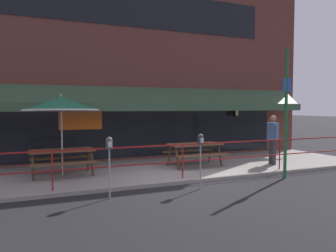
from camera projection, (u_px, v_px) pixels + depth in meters
The scene contains 11 objects.
ground_plane at pixel (187, 184), 8.91m from camera, with size 120.00×120.00×0.00m, color black.
patio_deck at pixel (160, 169), 10.74m from camera, with size 15.00×4.00×0.10m, color gray.
restaurant_building at pixel (139, 55), 12.56m from camera, with size 15.00×1.60×8.23m.
patio_railing at pixel (183, 154), 9.14m from camera, with size 13.84×0.04×0.97m.
picnic_table_left at pixel (62, 155), 9.51m from camera, with size 1.80×1.42×0.76m.
picnic_table_centre at pixel (195, 148), 11.09m from camera, with size 1.80×1.42×0.76m.
patio_umbrella_left at pixel (61, 104), 9.43m from camera, with size 2.14×2.14×2.38m.
pedestrian_walking at pixel (273, 137), 11.38m from camera, with size 0.31×0.61×1.71m.
parking_meter_near at pixel (109, 149), 7.44m from camera, with size 0.15×0.16×1.42m.
parking_meter_far at pixel (201, 144), 8.29m from camera, with size 0.15×0.16×1.42m.
street_sign_pole at pixel (286, 112), 9.55m from camera, with size 0.28×0.09×3.80m.
Camera 1 is at (-3.93, -7.89, 2.09)m, focal length 35.00 mm.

